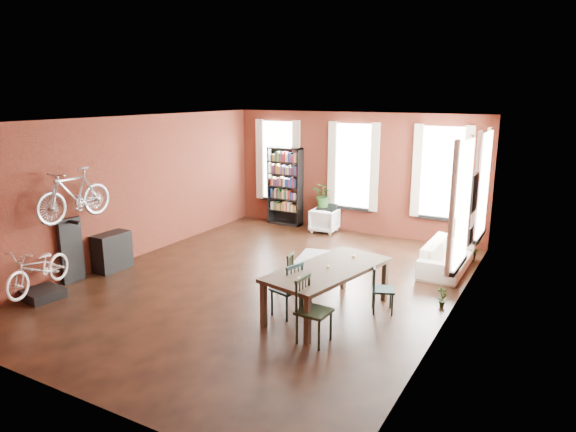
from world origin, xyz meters
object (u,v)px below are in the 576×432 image
Objects in this scene: dining_chair_c at (314,311)px; cream_sofa at (448,251)px; bicycle_floor at (36,249)px; dining_chair_a at (287,289)px; dining_table at (328,290)px; white_armchair at (325,219)px; bike_trainer at (43,294)px; bookshelf at (285,186)px; dining_chair_b at (282,274)px; plant_stand at (323,218)px; console_table at (112,252)px; dining_chair_d at (383,289)px.

dining_chair_c is 4.47m from cream_sofa.
dining_chair_a is at bearing 5.93° from bicycle_floor.
white_armchair is at bearing 127.90° from dining_table.
bookshelf is at bearing 80.43° from bike_trainer.
cream_sofa is at bearing -18.95° from bookshelf.
bike_trainer is (-4.83, -2.00, -0.32)m from dining_table.
dining_chair_a is at bearing -60.20° from bookshelf.
bookshelf reaches higher than dining_chair_b.
bookshelf reaches higher than plant_stand.
cream_sofa is 7.15m from console_table.
dining_chair_b is (-0.52, 0.75, -0.06)m from dining_chair_a.
console_table is 1.88m from bicycle_floor.
dining_chair_d is 2.82m from cream_sofa.
plant_stand is (-1.90, 5.41, -0.16)m from dining_chair_a.
white_armchair is (-2.31, 4.77, -0.06)m from dining_table.
white_armchair is at bearing 62.25° from console_table.
bookshelf reaches higher than dining_chair_a.
bike_trainer is at bearing -86.60° from console_table.
cream_sofa is at bearing -24.38° from plant_stand.
bike_trainer is at bearing 65.15° from white_armchair.
dining_chair_c is at bearing -4.02° from bicycle_floor.
white_armchair is 1.13× the size of plant_stand.
dining_chair_c is 5.28m from console_table.
dining_chair_d reaches higher than dining_table.
dining_table is at bearing 2.66° from console_table.
bookshelf reaches higher than bicycle_floor.
bicycle_floor is at bearing 90.75° from dining_chair_d.
bookshelf is at bearing 179.93° from plant_stand.
bicycle_floor reaches higher than dining_chair_b.
console_table is at bearing 93.40° from bike_trainer.
cream_sofa is at bearing 26.44° from bicycle_floor.
white_armchair is (-1.23, 4.46, -0.06)m from dining_chair_b.
dining_chair_c is (0.83, -0.64, 0.03)m from dining_chair_a.
dining_chair_c reaches higher than console_table.
dining_chair_b is 1.01× the size of dining_chair_d.
dining_chair_d is at bearing 85.18° from dining_chair_b.
dining_chair_d is at bearing 121.71° from white_armchair.
dining_chair_c reaches higher than dining_chair_d.
dining_chair_c is (1.35, -1.39, 0.09)m from dining_chair_b.
dining_table is at bearing -63.73° from plant_stand.
console_table is 1.30× the size of plant_stand.
white_armchair is 3.90m from cream_sofa.
plant_stand is 7.41m from bicycle_floor.
dining_table is 3.85× the size of bike_trainer.
dining_chair_b is 0.52× the size of bicycle_floor.
bookshelf is at bearing 71.05° from cream_sofa.
dining_chair_c is at bearing -63.59° from dining_table.
dining_chair_c is 1.44× the size of white_armchair.
dining_chair_c is (0.28, -1.08, 0.10)m from dining_table.
white_armchair is at bearing 67.44° from cream_sofa.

